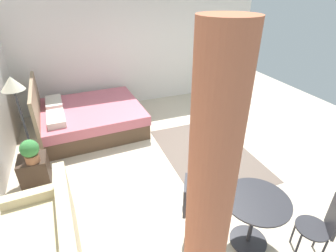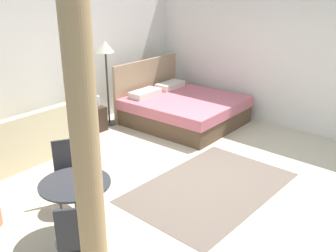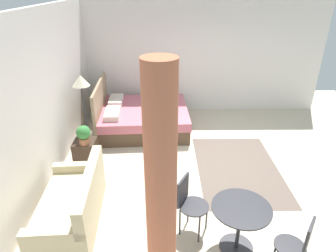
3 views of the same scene
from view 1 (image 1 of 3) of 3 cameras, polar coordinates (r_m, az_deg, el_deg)
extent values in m
cube|color=beige|center=(4.94, 4.08, -6.19)|extent=(8.63, 9.18, 0.02)
cube|color=silver|center=(6.84, -5.79, 17.05)|extent=(0.12, 6.18, 2.88)
cube|color=#66564C|center=(4.98, 8.63, -5.97)|extent=(2.35, 1.52, 0.01)
cube|color=brown|center=(5.90, -16.05, 0.87)|extent=(1.93, 2.06, 0.33)
cube|color=#C66675|center=(5.79, -16.40, 3.16)|extent=(1.97, 2.10, 0.20)
cube|color=#997F60|center=(5.73, -26.63, 2.58)|extent=(1.90, 0.15, 1.16)
cube|color=silver|center=(5.34, -23.39, 1.54)|extent=(0.68, 0.35, 0.12)
cube|color=silver|center=(6.08, -23.77, 4.72)|extent=(0.68, 0.35, 0.12)
cube|color=beige|center=(3.12, -21.36, -18.68)|extent=(1.60, 0.22, 0.43)
cube|color=beige|center=(3.79, -27.00, -13.32)|extent=(0.18, 0.81, 0.13)
cube|color=#38281E|center=(4.65, -27.22, -8.70)|extent=(0.42, 0.42, 0.47)
cylinder|color=#935B3D|center=(4.40, -27.66, -6.29)|extent=(0.20, 0.20, 0.12)
sphere|color=#387F3D|center=(4.31, -28.19, -4.37)|extent=(0.27, 0.27, 0.27)
cylinder|color=silver|center=(4.58, -27.97, -4.51)|extent=(0.13, 0.13, 0.19)
cylinder|color=#2D2D33|center=(5.15, -26.86, -7.85)|extent=(0.29, 0.29, 0.02)
cylinder|color=#2D2D33|center=(4.80, -28.72, -0.93)|extent=(0.04, 0.04, 1.41)
cone|color=beige|center=(4.50, -31.13, 8.05)|extent=(0.33, 0.33, 0.21)
cylinder|color=#2D2D33|center=(3.68, 17.16, -22.85)|extent=(0.45, 0.45, 0.02)
cylinder|color=#2D2D33|center=(3.43, 17.99, -19.40)|extent=(0.05, 0.05, 0.68)
cylinder|color=#2D2D33|center=(3.19, 18.95, -15.17)|extent=(0.75, 0.75, 0.02)
cylinder|color=#2D2D33|center=(3.69, 25.93, -19.86)|extent=(0.02, 0.02, 0.43)
cylinder|color=#2D2D33|center=(3.53, 26.48, -22.90)|extent=(0.02, 0.02, 0.43)
cylinder|color=#2D2D33|center=(3.76, 29.93, -20.03)|extent=(0.02, 0.02, 0.43)
cylinder|color=#2D2D33|center=(3.49, 29.17, -18.98)|extent=(0.51, 0.51, 0.02)
cube|color=#2D2D33|center=(3.39, 32.72, -16.41)|extent=(0.25, 0.20, 0.43)
cylinder|color=#2D2D33|center=(3.36, 9.24, -22.45)|extent=(0.02, 0.02, 0.45)
cylinder|color=#2D2D33|center=(3.54, 9.15, -18.83)|extent=(0.02, 0.02, 0.45)
cylinder|color=#2D2D33|center=(3.35, 3.93, -22.20)|extent=(0.02, 0.02, 0.45)
cylinder|color=#2D2D33|center=(3.54, 4.24, -18.58)|extent=(0.02, 0.02, 0.45)
cylinder|color=#2D2D33|center=(3.27, 6.88, -17.81)|extent=(0.56, 0.56, 0.02)
cube|color=#2D2D33|center=(3.12, 3.80, -14.97)|extent=(0.30, 0.18, 0.40)
cylinder|color=#D1704C|center=(1.96, 8.63, -20.33)|extent=(0.31, 0.31, 2.70)
camera|label=2|loc=(4.75, 73.92, 6.50)|focal=40.39mm
camera|label=3|loc=(1.45, 129.31, -1.93)|focal=31.40mm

